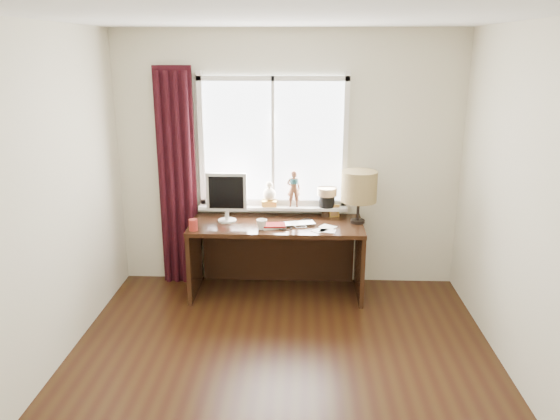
{
  "coord_description": "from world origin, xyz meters",
  "views": [
    {
      "loc": [
        0.15,
        -3.47,
        2.4
      ],
      "look_at": [
        -0.05,
        1.25,
        1.0
      ],
      "focal_mm": 35.0,
      "sensor_mm": 36.0,
      "label": 1
    }
  ],
  "objects_px": {
    "red_cup": "(193,225)",
    "table_lamp": "(359,187)",
    "laptop": "(298,224)",
    "mug": "(262,224)",
    "monitor": "(226,194)",
    "desk": "(277,243)"
  },
  "relations": [
    {
      "from": "desk",
      "to": "monitor",
      "type": "height_order",
      "value": "monitor"
    },
    {
      "from": "mug",
      "to": "monitor",
      "type": "height_order",
      "value": "monitor"
    },
    {
      "from": "mug",
      "to": "red_cup",
      "type": "bearing_deg",
      "value": -174.59
    },
    {
      "from": "mug",
      "to": "red_cup",
      "type": "height_order",
      "value": "red_cup"
    },
    {
      "from": "mug",
      "to": "table_lamp",
      "type": "height_order",
      "value": "table_lamp"
    },
    {
      "from": "laptop",
      "to": "red_cup",
      "type": "xyz_separation_m",
      "value": [
        -0.99,
        -0.2,
        0.04
      ]
    },
    {
      "from": "laptop",
      "to": "red_cup",
      "type": "relative_size",
      "value": 3.07
    },
    {
      "from": "desk",
      "to": "monitor",
      "type": "relative_size",
      "value": 3.47
    },
    {
      "from": "red_cup",
      "to": "desk",
      "type": "distance_m",
      "value": 0.9
    },
    {
      "from": "laptop",
      "to": "monitor",
      "type": "distance_m",
      "value": 0.76
    },
    {
      "from": "mug",
      "to": "red_cup",
      "type": "relative_size",
      "value": 0.95
    },
    {
      "from": "mug",
      "to": "desk",
      "type": "distance_m",
      "value": 0.43
    },
    {
      "from": "red_cup",
      "to": "table_lamp",
      "type": "xyz_separation_m",
      "value": [
        1.58,
        0.3,
        0.31
      ]
    },
    {
      "from": "laptop",
      "to": "table_lamp",
      "type": "xyz_separation_m",
      "value": [
        0.59,
        0.1,
        0.35
      ]
    },
    {
      "from": "mug",
      "to": "monitor",
      "type": "distance_m",
      "value": 0.49
    },
    {
      "from": "red_cup",
      "to": "table_lamp",
      "type": "distance_m",
      "value": 1.63
    },
    {
      "from": "desk",
      "to": "monitor",
      "type": "bearing_deg",
      "value": -174.47
    },
    {
      "from": "monitor",
      "to": "desk",
      "type": "bearing_deg",
      "value": 5.53
    },
    {
      "from": "red_cup",
      "to": "table_lamp",
      "type": "bearing_deg",
      "value": 10.86
    },
    {
      "from": "mug",
      "to": "desk",
      "type": "xyz_separation_m",
      "value": [
        0.13,
        0.28,
        -0.3
      ]
    },
    {
      "from": "mug",
      "to": "laptop",
      "type": "bearing_deg",
      "value": 21.85
    },
    {
      "from": "laptop",
      "to": "desk",
      "type": "xyz_separation_m",
      "value": [
        -0.21,
        0.15,
        -0.26
      ]
    }
  ]
}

